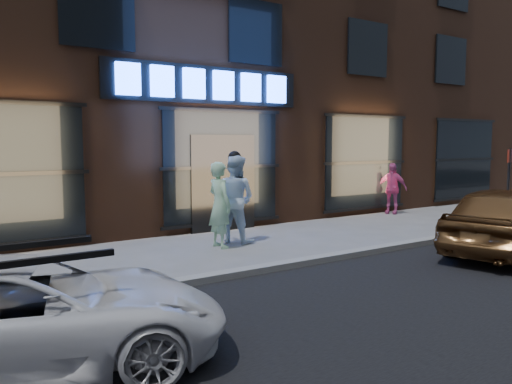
% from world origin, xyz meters
% --- Properties ---
extents(ground, '(90.00, 90.00, 0.00)m').
position_xyz_m(ground, '(0.00, 0.00, 0.00)').
color(ground, slate).
rests_on(ground, ground).
extents(curb, '(60.00, 0.25, 0.12)m').
position_xyz_m(curb, '(0.00, 0.00, 0.06)').
color(curb, gray).
rests_on(curb, ground).
extents(storefront_building, '(30.20, 8.28, 10.30)m').
position_xyz_m(storefront_building, '(-0.00, 7.99, 5.15)').
color(storefront_building, '#54301E').
rests_on(storefront_building, ground).
extents(man_bowtie, '(0.48, 0.69, 1.82)m').
position_xyz_m(man_bowtie, '(-1.08, 2.18, 0.91)').
color(man_bowtie, '#A6DAB1').
rests_on(man_bowtie, ground).
extents(man_cap, '(1.11, 1.18, 1.94)m').
position_xyz_m(man_cap, '(-0.52, 2.50, 0.97)').
color(man_cap, white).
rests_on(man_cap, ground).
extents(passerby, '(0.77, 1.00, 1.58)m').
position_xyz_m(passerby, '(5.83, 3.61, 0.79)').
color(passerby, '#C85294').
rests_on(passerby, ground).
extents(white_suv, '(4.32, 2.73, 1.11)m').
position_xyz_m(white_suv, '(-5.50, -1.77, 0.56)').
color(white_suv, white).
rests_on(white_suv, ground).
extents(gold_sedan, '(4.36, 2.66, 1.39)m').
position_xyz_m(gold_sedan, '(3.45, -1.45, 0.69)').
color(gold_sedan, brown).
rests_on(gold_sedan, ground).
extents(sign_post, '(0.32, 0.12, 2.05)m').
position_xyz_m(sign_post, '(6.17, 0.10, 1.24)').
color(sign_post, '#262628').
rests_on(sign_post, ground).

